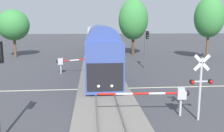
% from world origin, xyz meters
% --- Properties ---
extents(ground_plane, '(220.00, 220.00, 0.00)m').
position_xyz_m(ground_plane, '(0.00, 0.00, 0.00)').
color(ground_plane, '#3D3D42').
extents(road_centre_stripe, '(44.00, 0.20, 0.01)m').
position_xyz_m(road_centre_stripe, '(0.00, 0.00, 0.00)').
color(road_centre_stripe, beige).
rests_on(road_centre_stripe, ground).
extents(railway_track, '(4.40, 80.00, 0.32)m').
position_xyz_m(railway_track, '(0.00, 0.00, 0.10)').
color(railway_track, slate).
rests_on(railway_track, ground).
extents(commuter_train, '(3.04, 39.52, 5.16)m').
position_xyz_m(commuter_train, '(0.00, 15.39, 2.80)').
color(commuter_train, '#384C93').
rests_on(commuter_train, railway_track).
extents(crossing_gate_near, '(5.65, 0.40, 1.80)m').
position_xyz_m(crossing_gate_near, '(3.85, -6.64, 1.40)').
color(crossing_gate_near, '#B7B7BC').
rests_on(crossing_gate_near, ground).
extents(crossing_signal_mast, '(1.36, 0.44, 4.05)m').
position_xyz_m(crossing_signal_mast, '(5.27, -7.43, 2.47)').
color(crossing_signal_mast, '#B2B2B7').
rests_on(crossing_signal_mast, ground).
extents(crossing_gate_far, '(5.73, 0.40, 1.91)m').
position_xyz_m(crossing_gate_far, '(-3.83, 6.64, 1.44)').
color(crossing_gate_far, '#B7B7BC').
rests_on(crossing_gate_far, ground).
extents(traffic_signal_far_side, '(0.53, 0.38, 5.02)m').
position_xyz_m(traffic_signal_far_side, '(5.87, 9.16, 3.37)').
color(traffic_signal_far_side, '#4C4C51').
rests_on(traffic_signal_far_side, ground).
extents(elm_centre_background, '(5.25, 5.25, 9.90)m').
position_xyz_m(elm_centre_background, '(6.56, 22.69, 6.29)').
color(elm_centre_background, '#4C3828').
rests_on(elm_centre_background, ground).
extents(maple_right_background, '(4.49, 4.49, 9.66)m').
position_xyz_m(maple_right_background, '(17.03, 15.57, 6.55)').
color(maple_right_background, brown).
rests_on(maple_right_background, ground).
extents(pine_left_background, '(5.18, 5.18, 7.92)m').
position_xyz_m(pine_left_background, '(-13.85, 21.36, 5.35)').
color(pine_left_background, brown).
rests_on(pine_left_background, ground).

